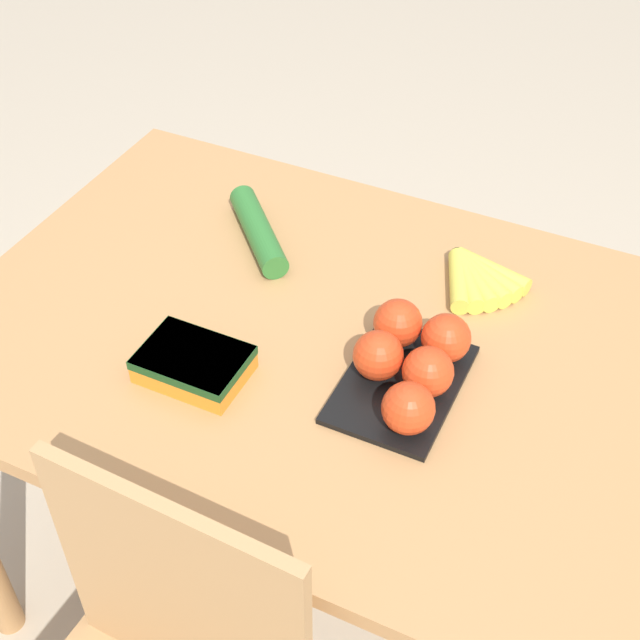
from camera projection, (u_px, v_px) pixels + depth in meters
ground_plane at (320, 580)px, 1.98m from camera, size 12.00×12.00×0.00m
dining_table at (320, 378)px, 1.54m from camera, size 1.23×0.87×0.75m
banana_bunch at (476, 277)px, 1.55m from camera, size 0.16×0.16×0.03m
tomato_pack at (410, 362)px, 1.36m from camera, size 0.17×0.25×0.09m
carrot_bag at (194, 362)px, 1.38m from camera, size 0.16×0.12×0.04m
cucumber_near at (258, 231)px, 1.64m from camera, size 0.20×0.20×0.05m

